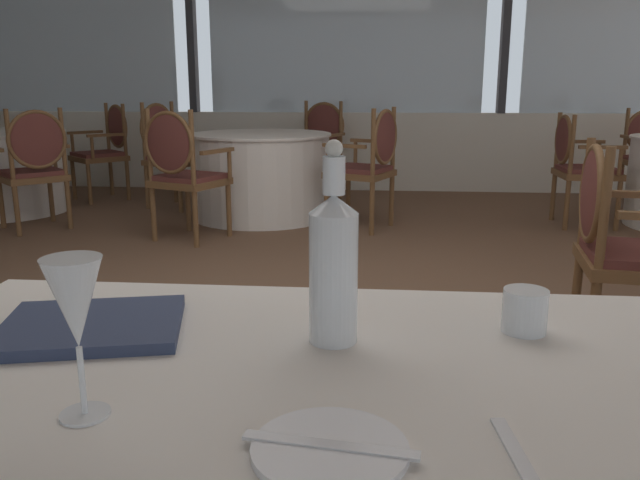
# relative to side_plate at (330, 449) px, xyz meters

# --- Properties ---
(ground_plane) EXTENTS (15.19, 15.19, 0.00)m
(ground_plane) POSITION_rel_side_plate_xyz_m (-0.32, 2.16, -0.74)
(ground_plane) COLOR brown
(window_wall_far) EXTENTS (10.65, 0.14, 2.93)m
(window_wall_far) POSITION_rel_side_plate_xyz_m (-0.32, 6.55, 0.42)
(window_wall_far) COLOR silver
(window_wall_far) RESTS_ON ground_plane
(side_plate) EXTENTS (0.18, 0.18, 0.01)m
(side_plate) POSITION_rel_side_plate_xyz_m (0.00, 0.00, 0.00)
(side_plate) COLOR white
(side_plate) RESTS_ON foreground_table
(butter_knife) EXTENTS (0.21, 0.05, 0.00)m
(butter_knife) POSITION_rel_side_plate_xyz_m (0.00, 0.00, 0.01)
(butter_knife) COLOR silver
(butter_knife) RESTS_ON foreground_table
(dinner_fork) EXTENTS (0.04, 0.18, 0.00)m
(dinner_fork) POSITION_rel_side_plate_xyz_m (0.21, 0.01, -0.00)
(dinner_fork) COLOR silver
(dinner_fork) RESTS_ON foreground_table
(water_bottle) EXTENTS (0.08, 0.08, 0.33)m
(water_bottle) POSITION_rel_side_plate_xyz_m (-0.02, 0.34, 0.13)
(water_bottle) COLOR white
(water_bottle) RESTS_ON foreground_table
(wine_glass) EXTENTS (0.07, 0.07, 0.21)m
(wine_glass) POSITION_rel_side_plate_xyz_m (-0.32, 0.06, 0.14)
(wine_glass) COLOR white
(wine_glass) RESTS_ON foreground_table
(water_tumbler) EXTENTS (0.08, 0.08, 0.08)m
(water_tumbler) POSITION_rel_side_plate_xyz_m (0.30, 0.41, 0.03)
(water_tumbler) COLOR white
(water_tumbler) RESTS_ON foreground_table
(menu_book) EXTENTS (0.34, 0.30, 0.02)m
(menu_book) POSITION_rel_side_plate_xyz_m (-0.43, 0.34, 0.01)
(menu_book) COLOR #2D3856
(menu_book) RESTS_ON foreground_table
(dining_chair_0_0) EXTENTS (0.48, 0.54, 0.92)m
(dining_chair_0_0) POSITION_rel_side_plate_xyz_m (1.69, 4.80, -0.20)
(dining_chair_0_0) COLOR brown
(dining_chair_0_0) RESTS_ON ground_plane
(background_table_1) EXTENTS (1.24, 1.24, 0.74)m
(background_table_1) POSITION_rel_side_plate_xyz_m (-0.97, 4.93, -0.37)
(background_table_1) COLOR white
(background_table_1) RESTS_ON ground_plane
(dining_chair_1_0) EXTENTS (0.64, 0.61, 0.99)m
(dining_chair_1_0) POSITION_rel_side_plate_xyz_m (-0.55, 5.89, -0.18)
(dining_chair_1_0) COLOR brown
(dining_chair_1_0) RESTS_ON ground_plane
(dining_chair_1_1) EXTENTS (0.60, 0.64, 0.99)m
(dining_chair_1_1) POSITION_rel_side_plate_xyz_m (-1.93, 5.35, -0.17)
(dining_chair_1_1) COLOR brown
(dining_chair_1_1) RESTS_ON ground_plane
(dining_chair_1_2) EXTENTS (0.64, 0.60, 0.98)m
(dining_chair_1_2) POSITION_rel_side_plate_xyz_m (-1.39, 3.96, -0.17)
(dining_chair_1_2) COLOR brown
(dining_chair_1_2) RESTS_ON ground_plane
(dining_chair_1_3) EXTENTS (0.60, 0.64, 0.98)m
(dining_chair_1_3) POSITION_rel_side_plate_xyz_m (-0.01, 4.51, -0.17)
(dining_chair_1_3) COLOR brown
(dining_chair_1_3) RESTS_ON ground_plane
(dining_chair_2_3) EXTENTS (0.52, 0.58, 0.93)m
(dining_chair_2_3) POSITION_rel_side_plate_xyz_m (1.04, 1.98, -0.19)
(dining_chair_2_3) COLOR brown
(dining_chair_2_3) RESTS_ON ground_plane
(dining_chair_3_0) EXTENTS (0.66, 0.66, 0.97)m
(dining_chair_3_0) POSITION_rel_side_plate_xyz_m (-2.66, 4.22, -0.18)
(dining_chair_3_0) COLOR brown
(dining_chair_3_0) RESTS_ON ground_plane
(dining_chair_3_1) EXTENTS (0.66, 0.66, 0.96)m
(dining_chair_3_1) POSITION_rel_side_plate_xyz_m (-2.70, 5.72, -0.19)
(dining_chair_3_1) COLOR brown
(dining_chair_3_1) RESTS_ON ground_plane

